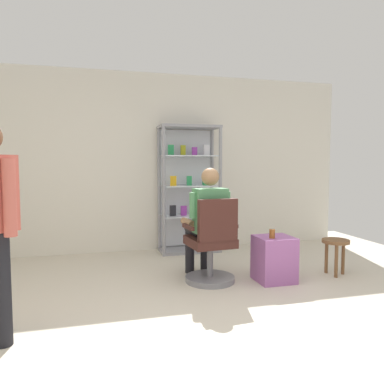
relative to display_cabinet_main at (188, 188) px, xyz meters
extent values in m
plane|color=beige|center=(-0.40, -2.76, -0.96)|extent=(7.20, 7.20, 0.00)
cube|color=silver|center=(-0.40, 0.24, 0.39)|extent=(6.00, 0.10, 2.70)
cylinder|color=gray|center=(-0.42, -0.26, -0.01)|extent=(0.05, 0.05, 1.90)
cylinder|color=gray|center=(0.43, -0.26, -0.01)|extent=(0.05, 0.05, 1.90)
cylinder|color=gray|center=(-0.42, 0.14, -0.01)|extent=(0.05, 0.05, 1.90)
cylinder|color=gray|center=(0.43, 0.14, -0.01)|extent=(0.05, 0.05, 1.90)
cube|color=gray|center=(0.00, -0.06, 0.92)|extent=(0.90, 0.45, 0.04)
cube|color=gray|center=(0.00, -0.06, -0.94)|extent=(0.90, 0.45, 0.04)
cube|color=silver|center=(0.00, 0.15, -0.01)|extent=(0.84, 0.02, 1.80)
cube|color=silver|center=(0.00, -0.06, -0.41)|extent=(0.82, 0.39, 0.02)
cube|color=black|center=(-0.26, -0.10, -0.33)|extent=(0.09, 0.06, 0.16)
cube|color=purple|center=(-0.09, -0.09, -0.33)|extent=(0.09, 0.04, 0.14)
cube|color=silver|center=(0.09, -0.03, -0.35)|extent=(0.08, 0.04, 0.12)
cube|color=#999919|center=(0.27, -0.10, -0.33)|extent=(0.08, 0.05, 0.14)
cube|color=silver|center=(0.00, -0.06, 0.04)|extent=(0.82, 0.39, 0.02)
cube|color=gold|center=(-0.25, -0.08, 0.12)|extent=(0.09, 0.05, 0.14)
cube|color=#268C4C|center=(0.00, -0.06, 0.12)|extent=(0.07, 0.04, 0.14)
cube|color=#268C4C|center=(0.24, -0.09, 0.12)|extent=(0.08, 0.05, 0.15)
cube|color=silver|center=(0.00, -0.06, 0.49)|extent=(0.82, 0.39, 0.02)
cube|color=#268C4C|center=(-0.27, -0.03, 0.57)|extent=(0.09, 0.05, 0.16)
cube|color=#999919|center=(-0.08, -0.01, 0.57)|extent=(0.07, 0.05, 0.15)
cube|color=purple|center=(0.09, -0.04, 0.56)|extent=(0.08, 0.03, 0.12)
cube|color=silver|center=(0.28, -0.05, 0.57)|extent=(0.09, 0.05, 0.16)
cylinder|color=slate|center=(-0.14, -1.54, -0.93)|extent=(0.56, 0.56, 0.06)
cylinder|color=slate|center=(-0.14, -1.54, -0.73)|extent=(0.07, 0.07, 0.41)
cube|color=#3F1E19|center=(-0.14, -1.54, -0.50)|extent=(0.52, 0.52, 0.10)
cube|color=#3F1E19|center=(-0.12, -1.75, -0.23)|extent=(0.45, 0.12, 0.45)
cube|color=#3F1E19|center=(0.12, -1.51, -0.32)|extent=(0.07, 0.30, 0.04)
cube|color=#3F1E19|center=(-0.40, -1.56, -0.32)|extent=(0.07, 0.30, 0.04)
cylinder|color=black|center=(-0.06, -1.33, -0.40)|extent=(0.18, 0.41, 0.14)
cylinder|color=black|center=(-0.07, -1.13, -0.68)|extent=(0.11, 0.11, 0.56)
cylinder|color=black|center=(-0.26, -1.35, -0.40)|extent=(0.18, 0.41, 0.14)
cylinder|color=black|center=(-0.27, -1.15, -0.68)|extent=(0.11, 0.11, 0.56)
cube|color=#4C8C59|center=(-0.14, -1.54, -0.15)|extent=(0.38, 0.25, 0.50)
sphere|color=#99704C|center=(-0.14, -1.54, 0.23)|extent=(0.20, 0.20, 0.20)
cylinder|color=#4C8C59|center=(0.06, -1.52, -0.08)|extent=(0.09, 0.09, 0.28)
cylinder|color=#99704C|center=(0.04, -1.34, -0.30)|extent=(0.11, 0.31, 0.08)
cylinder|color=#4C8C59|center=(-0.34, -1.56, -0.08)|extent=(0.09, 0.09, 0.28)
cylinder|color=#99704C|center=(-0.35, -1.38, -0.30)|extent=(0.11, 0.31, 0.08)
cube|color=#9E599E|center=(0.57, -1.71, -0.71)|extent=(0.41, 0.39, 0.51)
cylinder|color=brown|center=(0.51, -1.78, -0.40)|extent=(0.06, 0.06, 0.10)
cylinder|color=black|center=(-2.06, -2.56, -0.54)|extent=(0.13, 0.13, 0.85)
cylinder|color=#BF594C|center=(-1.97, -2.65, 0.14)|extent=(0.09, 0.09, 0.55)
cylinder|color=brown|center=(1.39, -1.69, -0.55)|extent=(0.32, 0.32, 0.04)
cylinder|color=brown|center=(1.50, -1.69, -0.77)|extent=(0.04, 0.04, 0.39)
cylinder|color=brown|center=(1.34, -1.59, -0.77)|extent=(0.04, 0.04, 0.39)
cylinder|color=brown|center=(1.34, -1.78, -0.77)|extent=(0.04, 0.04, 0.39)
camera|label=1|loc=(-1.40, -5.49, 0.38)|focal=34.86mm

